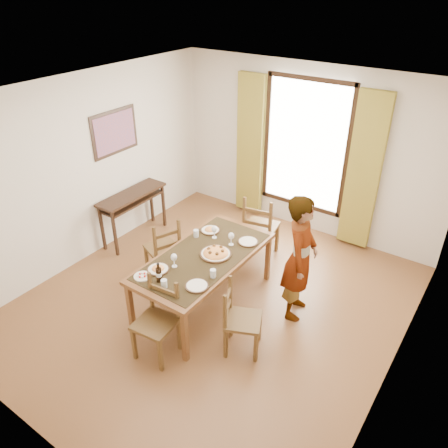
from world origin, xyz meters
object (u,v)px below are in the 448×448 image
Objects in this scene: console_table at (132,200)px; pasta_platter at (216,251)px; man at (300,258)px; dining_table at (204,259)px.

pasta_platter is at bearing -15.68° from console_table.
man is 4.14× the size of pasta_platter.
man is at bearing -2.56° from console_table.
console_table reaches higher than dining_table.
pasta_platter is at bearing 39.19° from dining_table.
man reaches higher than dining_table.
dining_table is 0.19m from pasta_platter.
dining_table is 1.19m from man.
pasta_platter reaches higher than dining_table.
console_table is at bearing 160.91° from dining_table.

